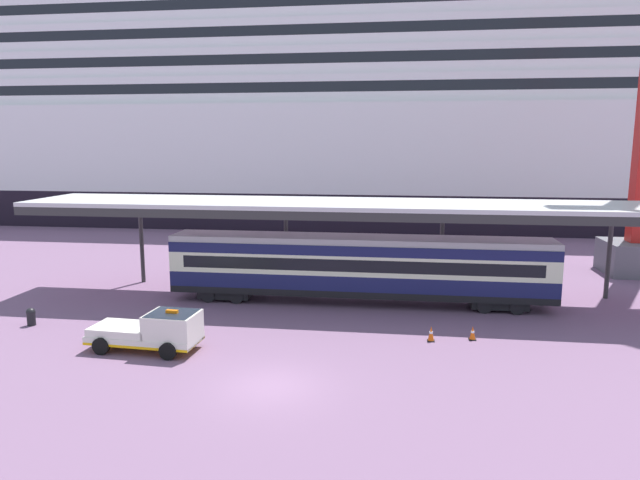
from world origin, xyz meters
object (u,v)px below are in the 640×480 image
object	(u,v)px
train_carriage	(359,266)
traffic_cone_near	(473,333)
service_truck	(154,330)
traffic_cone_mid	(431,334)
cruise_ship	(368,123)
quay_bollard	(31,316)

from	to	relation	value
train_carriage	traffic_cone_near	size ratio (longest dim) A/B	32.11
service_truck	traffic_cone_mid	size ratio (longest dim) A/B	6.86
cruise_ship	service_truck	world-z (taller)	cruise_ship
train_carriage	cruise_ship	bearing A→B (deg)	92.62
train_carriage	traffic_cone_mid	bearing A→B (deg)	-57.13
service_truck	train_carriage	bearing A→B (deg)	46.37
train_carriage	quay_bollard	bearing A→B (deg)	-158.48
service_truck	traffic_cone_near	bearing A→B (deg)	13.33
traffic_cone_near	quay_bollard	world-z (taller)	quay_bollard
traffic_cone_near	quay_bollard	size ratio (longest dim) A/B	0.74
cruise_ship	traffic_cone_mid	bearing A→B (deg)	-82.66
train_carriage	service_truck	distance (m)	12.97
service_truck	quay_bollard	xyz separation A→B (m)	(-8.13, 2.62, -0.47)
service_truck	quay_bollard	distance (m)	8.56
train_carriage	traffic_cone_mid	distance (m)	7.70
traffic_cone_mid	quay_bollard	distance (m)	21.09
service_truck	traffic_cone_near	size ratio (longest dim) A/B	7.47
cruise_ship	traffic_cone_mid	distance (m)	47.15
train_carriage	service_truck	bearing A→B (deg)	-133.63
train_carriage	service_truck	size ratio (longest dim) A/B	4.30
traffic_cone_mid	train_carriage	bearing A→B (deg)	122.87
cruise_ship	quay_bollard	distance (m)	49.60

